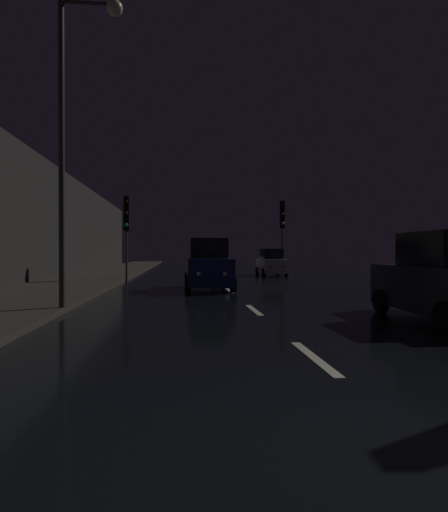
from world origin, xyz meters
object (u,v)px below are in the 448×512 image
(streetlamp_overhead, at_px, (77,109))
(car_parked_right_near, at_px, (444,280))
(traffic_light_far_left, at_px, (126,220))
(car_approaching_headlights, at_px, (208,266))
(traffic_light_far_right, at_px, (282,221))
(car_parked_right_far, at_px, (271,263))
(car_distant_taillights, at_px, (218,260))

(streetlamp_overhead, xyz_separation_m, car_parked_right_near, (9.02, -2.21, -4.50))
(traffic_light_far_left, bearing_deg, car_approaching_headlights, 35.06)
(traffic_light_far_right, distance_m, car_parked_right_far, 3.06)
(car_distant_taillights, xyz_separation_m, car_parked_right_far, (2.91, -9.21, -0.02))
(car_parked_right_near, bearing_deg, car_distant_taillights, 5.71)
(traffic_light_far_left, distance_m, car_distant_taillights, 16.24)
(traffic_light_far_left, distance_m, streetlamp_overhead, 12.36)
(car_parked_right_near, bearing_deg, streetlamp_overhead, 76.27)
(traffic_light_far_right, relative_size, car_parked_right_near, 1.24)
(car_parked_right_near, bearing_deg, car_approaching_headlights, 28.99)
(traffic_light_far_left, height_order, streetlamp_overhead, streetlamp_overhead)
(car_approaching_headlights, distance_m, car_parked_right_near, 10.46)
(traffic_light_far_left, bearing_deg, traffic_light_far_right, 115.64)
(car_approaching_headlights, bearing_deg, car_parked_right_far, 154.78)
(streetlamp_overhead, bearing_deg, traffic_light_far_right, 61.06)
(traffic_light_far_right, xyz_separation_m, car_parked_right_near, (-0.80, -19.97, -2.83))
(traffic_light_far_right, height_order, car_distant_taillights, traffic_light_far_right)
(traffic_light_far_right, bearing_deg, streetlamp_overhead, -24.28)
(traffic_light_far_right, bearing_deg, car_approaching_headlights, -23.82)
(traffic_light_far_left, distance_m, car_parked_right_far, 11.06)
(traffic_light_far_left, xyz_separation_m, streetlamp_overhead, (0.21, -12.18, 2.07))
(car_approaching_headlights, xyz_separation_m, car_parked_right_far, (5.07, 10.77, -0.17))
(car_parked_right_far, bearing_deg, car_approaching_headlights, 154.78)
(traffic_light_far_left, distance_m, car_approaching_headlights, 7.10)
(streetlamp_overhead, bearing_deg, car_parked_right_far, 63.00)
(car_approaching_headlights, distance_m, car_parked_right_far, 11.90)
(streetlamp_overhead, bearing_deg, traffic_light_far_left, 90.99)
(car_parked_right_near, xyz_separation_m, car_parked_right_far, (0.00, 19.92, -0.12))
(traffic_light_far_right, bearing_deg, car_parked_right_far, -81.64)
(car_parked_right_near, relative_size, car_distant_taillights, 1.12)
(car_parked_right_near, relative_size, car_parked_right_far, 1.14)
(car_parked_right_far, bearing_deg, traffic_light_far_right, -86.30)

